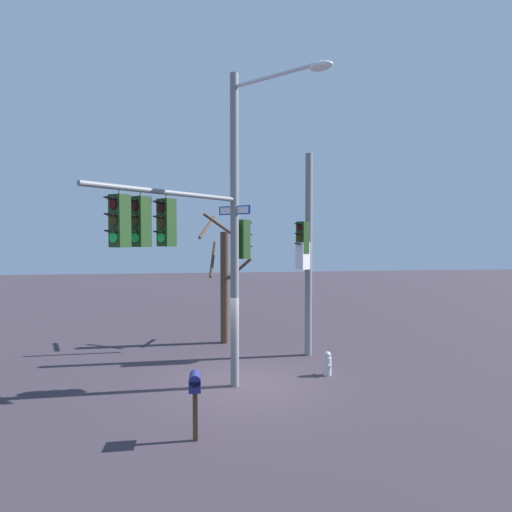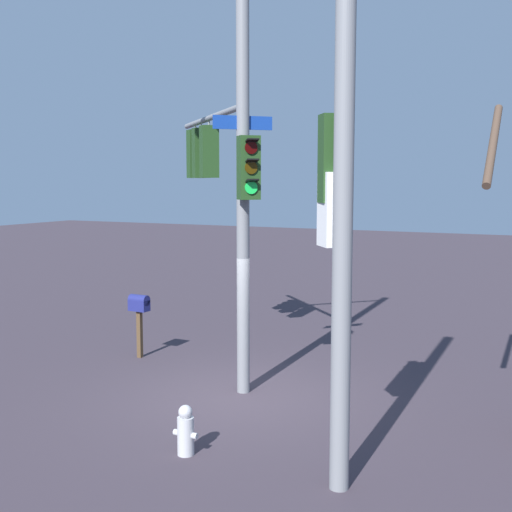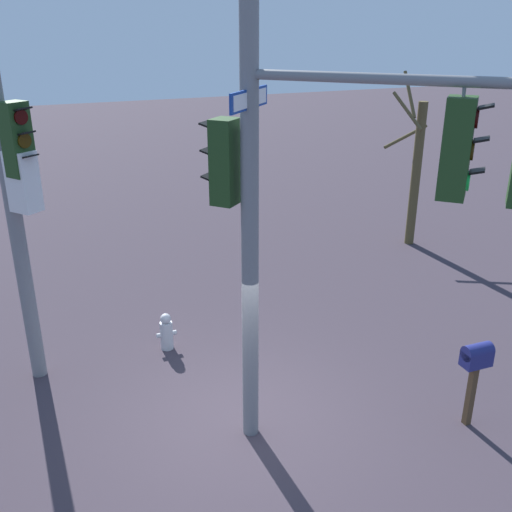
{
  "view_description": "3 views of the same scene",
  "coord_description": "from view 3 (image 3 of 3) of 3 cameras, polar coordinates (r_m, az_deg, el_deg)",
  "views": [
    {
      "loc": [
        12.07,
        -1.4,
        4.16
      ],
      "look_at": [
        0.51,
        0.27,
        3.67
      ],
      "focal_mm": 30.53,
      "sensor_mm": 36.0,
      "label": 1
    },
    {
      "loc": [
        -5.34,
        10.23,
        3.9
      ],
      "look_at": [
        -0.35,
        0.06,
        2.6
      ],
      "focal_mm": 46.06,
      "sensor_mm": 36.0,
      "label": 2
    },
    {
      "loc": [
        -2.62,
        -6.95,
        5.79
      ],
      "look_at": [
        0.23,
        -0.12,
        2.8
      ],
      "focal_mm": 40.85,
      "sensor_mm": 36.0,
      "label": 3
    }
  ],
  "objects": [
    {
      "name": "main_signal_pole_assembly",
      "position": [
        7.05,
        8.55,
        12.57
      ],
      "size": [
        3.81,
        5.56,
        8.64
      ],
      "rotation": [
        0.0,
        0.0,
        5.49
      ],
      "color": "slate",
      "rests_on": "ground"
    },
    {
      "name": "fire_hydrant",
      "position": [
        11.2,
        -8.77,
        -7.38
      ],
      "size": [
        0.38,
        0.24,
        0.73
      ],
      "color": "#B2B2B7",
      "rests_on": "ground"
    },
    {
      "name": "secondary_pole_assembly",
      "position": [
        9.7,
        -22.74,
        7.62
      ],
      "size": [
        0.61,
        0.72,
        7.1
      ],
      "rotation": [
        0.0,
        0.0,
        5.38
      ],
      "color": "slate",
      "rests_on": "ground"
    },
    {
      "name": "bare_tree_across_street",
      "position": [
        16.32,
        15.3,
        8.24
      ],
      "size": [
        1.33,
        1.34,
        4.62
      ],
      "color": "#4E4328",
      "rests_on": "ground"
    },
    {
      "name": "ground_plane",
      "position": [
        9.42,
        -1.63,
        -15.94
      ],
      "size": [
        80.0,
        80.0,
        0.0
      ],
      "primitive_type": "plane",
      "color": "#372F38"
    },
    {
      "name": "mailbox",
      "position": [
        9.34,
        20.74,
        -9.68
      ],
      "size": [
        0.45,
        0.25,
        1.41
      ],
      "rotation": [
        0.0,
        0.0,
        4.68
      ],
      "color": "#4C3823",
      "rests_on": "ground"
    }
  ]
}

